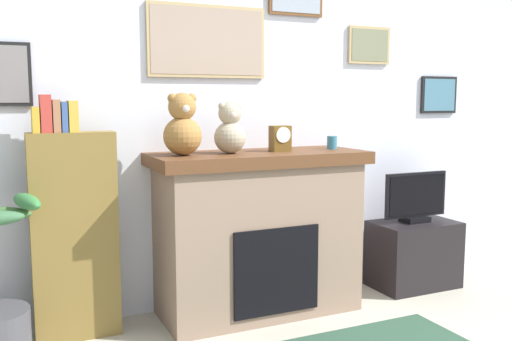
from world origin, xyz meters
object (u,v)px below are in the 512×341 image
Objects in this scene: fireplace at (258,232)px; teddy_bear_tan at (230,130)px; teddy_bear_grey at (182,127)px; mantel_clock at (281,138)px; tv_stand at (413,254)px; bookshelf at (74,230)px; candle_jar at (332,143)px; television at (416,198)px.

teddy_bear_tan is (-0.21, -0.02, 0.68)m from fireplace.
teddy_bear_grey is 1.17× the size of teddy_bear_tan.
mantel_clock is 0.44× the size of teddy_bear_grey.
tv_stand is 1.95× the size of teddy_bear_tan.
tv_stand is at bearing -2.33° from bookshelf.
television is at bearing -0.60° from candle_jar.
fireplace is 15.50× the size of candle_jar.
television is 1.43× the size of teddy_bear_grey.
bookshelf is at bearing 175.86° from mantel_clock.
teddy_bear_grey reaches higher than bookshelf.
fireplace is 8.37× the size of mantel_clock.
fireplace is at bearing 178.93° from tv_stand.
fireplace is 0.80m from candle_jar.
mantel_clock reaches higher than television.
television is 0.86m from candle_jar.
mantel_clock is (1.32, -0.10, 0.51)m from bookshelf.
bookshelf is 0.88m from teddy_bear_grey.
candle_jar is 1.07m from teddy_bear_grey.
teddy_bear_grey is (-1.07, -0.00, 0.13)m from candle_jar.
teddy_bear_tan reaches higher than fireplace.
bookshelf is 1.78m from candle_jar.
television is 1.24m from mantel_clock.
tv_stand is 2.07m from teddy_bear_grey.
tv_stand is at bearing 90.00° from television.
candle_jar reaches higher than fireplace.
tv_stand is 3.76× the size of mantel_clock.
mantel_clock is at bearing -7.15° from fireplace.
fireplace is 0.64m from mantel_clock.
bookshelf is 3.80× the size of teddy_bear_grey.
tv_stand is at bearing -1.07° from fireplace.
bookshelf is 2.46m from television.
mantel_clock is at bearing -0.09° from teddy_bear_grey.
bookshelf is 15.85× the size of candle_jar.
teddy_bear_grey is (-0.67, 0.00, 0.09)m from mantel_clock.
mantel_clock is (0.15, -0.02, 0.62)m from fireplace.
bookshelf is at bearing 177.63° from television.
candle_jar is 0.54× the size of mantel_clock.
television is 5.97× the size of candle_jar.
tv_stand is 1.79m from teddy_bear_tan.
tv_stand is 1.46m from mantel_clock.
bookshelf is 2.27× the size of tv_stand.
teddy_bear_tan reaches higher than television.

